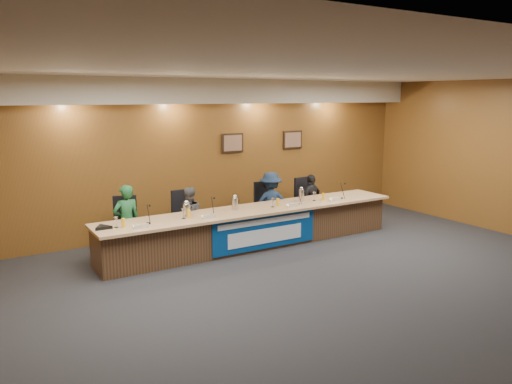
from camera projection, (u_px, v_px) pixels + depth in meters
floor at (335, 285)px, 7.65m from camera, size 10.00×10.00×0.00m
ceiling at (341, 71)px, 7.05m from camera, size 10.00×8.00×0.04m
wall_back at (216, 155)px, 10.71m from camera, size 10.00×0.04×3.20m
soffit at (220, 91)px, 10.24m from camera, size 10.00×0.50×0.50m
dais_body at (254, 228)px, 9.60m from camera, size 6.00×0.80×0.70m
dais_top at (255, 210)px, 9.49m from camera, size 6.10×0.95×0.05m
banner at (266, 232)px, 9.24m from camera, size 2.20×0.02×0.65m
banner_text_upper at (266, 221)px, 9.20m from camera, size 2.00×0.01×0.10m
banner_text_lower at (266, 236)px, 9.25m from camera, size 1.60×0.01×0.28m
wall_photo_left at (232, 143)px, 10.84m from camera, size 0.52×0.04×0.42m
wall_photo_right at (292, 140)px, 11.65m from camera, size 0.52×0.04×0.42m
panelist_a at (127, 222)px, 8.83m from camera, size 0.51×0.35×1.33m
panelist_b at (189, 218)px, 9.45m from camera, size 0.63×0.52×1.17m
panelist_c at (271, 203)px, 10.39m from camera, size 0.95×0.70×1.31m
panelist_d at (311, 201)px, 10.94m from camera, size 0.75×0.47×1.18m
office_chair_a at (125, 230)px, 8.95m from camera, size 0.61×0.61×0.08m
office_chair_b at (187, 222)px, 9.56m from camera, size 0.49×0.49×0.08m
office_chair_c at (268, 211)px, 10.50m from camera, size 0.50×0.50×0.08m
office_chair_d at (308, 205)px, 11.04m from camera, size 0.53×0.53×0.08m
nameplate_a at (141, 226)px, 8.04m from camera, size 0.24×0.08×0.10m
microphone_a at (148, 223)px, 8.34m from camera, size 0.07×0.07×0.02m
juice_glass_a at (123, 223)px, 8.09m from camera, size 0.06×0.06×0.15m
water_glass_a at (116, 222)px, 8.06m from camera, size 0.08×0.08×0.18m
nameplate_b at (209, 216)px, 8.70m from camera, size 0.24×0.08×0.10m
microphone_b at (212, 215)px, 8.94m from camera, size 0.07×0.07×0.02m
juice_glass_b at (189, 214)px, 8.71m from camera, size 0.06×0.06×0.15m
water_glass_b at (184, 214)px, 8.67m from camera, size 0.08×0.08×0.18m
nameplate_c at (294, 205)px, 9.61m from camera, size 0.24×0.08×0.10m
microphone_c at (298, 204)px, 9.85m from camera, size 0.07×0.07×0.02m
juice_glass_c at (278, 202)px, 9.68m from camera, size 0.06×0.06×0.15m
water_glass_c at (273, 203)px, 9.57m from camera, size 0.08×0.08×0.18m
nameplate_d at (336, 199)px, 10.16m from camera, size 0.24×0.08×0.10m
microphone_d at (341, 198)px, 10.40m from camera, size 0.07×0.07×0.02m
juice_glass_d at (323, 197)px, 10.21m from camera, size 0.06×0.06×0.15m
water_glass_d at (314, 196)px, 10.16m from camera, size 0.08×0.08×0.18m
carafe_left at (187, 210)px, 8.82m from camera, size 0.13×0.13×0.23m
carafe_mid at (235, 204)px, 9.36m from camera, size 0.12×0.12×0.23m
carafe_right at (301, 195)px, 10.11m from camera, size 0.11×0.11×0.24m
speakerphone at (103, 227)px, 8.01m from camera, size 0.32×0.32×0.05m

